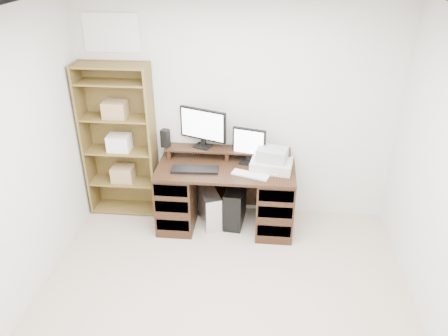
# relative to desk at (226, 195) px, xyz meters

# --- Properties ---
(room) EXTENTS (3.54, 4.04, 2.54)m
(room) POSITION_rel_desk_xyz_m (0.08, -1.64, 0.86)
(room) COLOR #BDA894
(room) RESTS_ON ground
(desk) EXTENTS (1.50, 0.70, 0.75)m
(desk) POSITION_rel_desk_xyz_m (0.00, 0.00, 0.00)
(desk) COLOR black
(desk) RESTS_ON ground
(riser_shelf) EXTENTS (1.40, 0.22, 0.12)m
(riser_shelf) POSITION_rel_desk_xyz_m (0.00, 0.21, 0.45)
(riser_shelf) COLOR black
(riser_shelf) RESTS_ON desk
(monitor_wide) EXTENTS (0.53, 0.24, 0.44)m
(monitor_wide) POSITION_rel_desk_xyz_m (-0.28, 0.25, 0.73)
(monitor_wide) COLOR black
(monitor_wide) RESTS_ON riser_shelf
(monitor_small) EXTENTS (0.36, 0.18, 0.40)m
(monitor_small) POSITION_rel_desk_xyz_m (0.24, 0.13, 0.58)
(monitor_small) COLOR black
(monitor_small) RESTS_ON desk
(speaker) EXTENTS (0.11, 0.11, 0.21)m
(speaker) POSITION_rel_desk_xyz_m (-0.70, 0.19, 0.58)
(speaker) COLOR black
(speaker) RESTS_ON riser_shelf
(keyboard_black) EXTENTS (0.51, 0.19, 0.03)m
(keyboard_black) POSITION_rel_desk_xyz_m (-0.32, -0.12, 0.37)
(keyboard_black) COLOR black
(keyboard_black) RESTS_ON desk
(keyboard_white) EXTENTS (0.41, 0.23, 0.02)m
(keyboard_white) POSITION_rel_desk_xyz_m (0.27, -0.17, 0.37)
(keyboard_white) COLOR silver
(keyboard_white) RESTS_ON desk
(mouse) EXTENTS (0.11, 0.09, 0.04)m
(mouse) POSITION_rel_desk_xyz_m (0.53, -0.14, 0.38)
(mouse) COLOR silver
(mouse) RESTS_ON desk
(printer) EXTENTS (0.47, 0.38, 0.11)m
(printer) POSITION_rel_desk_xyz_m (0.49, 0.00, 0.41)
(printer) COLOR beige
(printer) RESTS_ON desk
(basket) EXTENTS (0.35, 0.29, 0.13)m
(basket) POSITION_rel_desk_xyz_m (0.49, 0.00, 0.54)
(basket) COLOR #999FA3
(basket) RESTS_ON printer
(tower_silver) EXTENTS (0.32, 0.45, 0.41)m
(tower_silver) POSITION_rel_desk_xyz_m (-0.19, 0.00, -0.18)
(tower_silver) COLOR silver
(tower_silver) RESTS_ON ground
(tower_black) EXTENTS (0.24, 0.48, 0.46)m
(tower_black) POSITION_rel_desk_xyz_m (0.10, 0.06, -0.16)
(tower_black) COLOR black
(tower_black) RESTS_ON ground
(bookshelf) EXTENTS (0.80, 0.30, 1.80)m
(bookshelf) POSITION_rel_desk_xyz_m (-1.23, 0.21, 0.53)
(bookshelf) COLOR brown
(bookshelf) RESTS_ON ground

